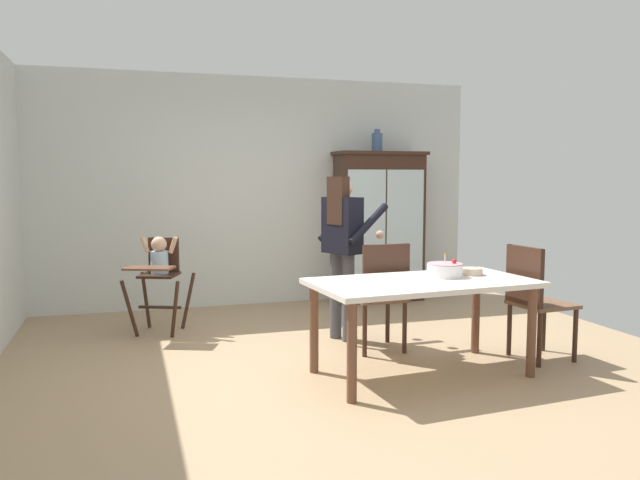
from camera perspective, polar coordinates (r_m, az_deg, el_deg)
name	(u,v)px	position (r m, az deg, el deg)	size (l,w,h in m)	color
ground_plane	(326,364)	(5.22, 0.53, -11.23)	(6.24, 6.24, 0.00)	tan
wall_back	(259,192)	(7.55, -5.53, 4.40)	(5.32, 0.06, 2.70)	silver
china_cabinet	(379,226)	(7.74, 5.40, 1.26)	(1.11, 0.48, 1.83)	#382116
ceramic_vase	(377,142)	(7.72, 5.22, 8.89)	(0.13, 0.13, 0.27)	#3D567F
high_chair_with_toddler	(159,267)	(6.32, -14.43, -2.36)	(0.74, 0.82, 0.95)	#382116
adult_person	(343,237)	(5.82, 2.09, 0.26)	(0.65, 0.64, 1.53)	#47474C
dining_table	(422,292)	(4.88, 9.28, -4.66)	(1.75, 1.02, 0.74)	silver
birthday_cake	(445,270)	(5.05, 11.28, -2.69)	(0.28, 0.28, 0.19)	white
serving_bowl	(471,271)	(5.20, 13.60, -2.79)	(0.18, 0.18, 0.06)	#C6AD93
dining_chair_far_side	(381,290)	(5.46, 5.61, -4.51)	(0.44, 0.44, 0.96)	#382116
dining_chair_right_end	(533,294)	(5.51, 18.83, -4.71)	(0.48, 0.48, 0.96)	#382116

